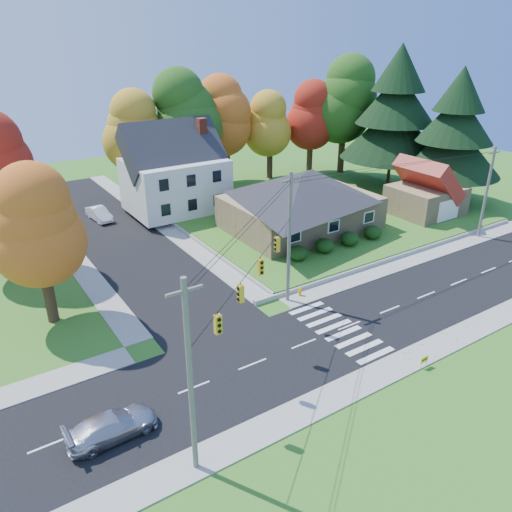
{
  "coord_description": "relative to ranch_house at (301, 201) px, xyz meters",
  "views": [
    {
      "loc": [
        -21.56,
        -21.16,
        18.72
      ],
      "look_at": [
        -2.52,
        8.0,
        2.92
      ],
      "focal_mm": 35.0,
      "sensor_mm": 36.0,
      "label": 1
    }
  ],
  "objects": [
    {
      "name": "road_main",
      "position": [
        -8.0,
        -16.0,
        -3.26
      ],
      "size": [
        90.0,
        8.0,
        0.02
      ],
      "primitive_type": "cube",
      "color": "black",
      "rests_on": "ground"
    },
    {
      "name": "fire_hydrant",
      "position": [
        -8.26,
        -10.74,
        -2.93
      ],
      "size": [
        0.4,
        0.31,
        0.7
      ],
      "color": "#E4A600",
      "rests_on": "ground"
    },
    {
      "name": "conifer_east_b",
      "position": [
        20.0,
        -2.0,
        5.01
      ],
      "size": [
        11.2,
        11.2,
        14.84
      ],
      "color": "#3F2A19",
      "rests_on": "lawn"
    },
    {
      "name": "colonial_house",
      "position": [
        -7.96,
        12.0,
        1.32
      ],
      "size": [
        10.4,
        8.4,
        9.6
      ],
      "color": "silver",
      "rests_on": "lawn"
    },
    {
      "name": "garage",
      "position": [
        14.0,
        -4.01,
        -0.42
      ],
      "size": [
        7.3,
        6.3,
        4.6
      ],
      "color": "tan",
      "rests_on": "lawn"
    },
    {
      "name": "tree_lot_5",
      "position": [
        18.0,
        14.0,
        7.0
      ],
      "size": [
        8.4,
        8.4,
        15.64
      ],
      "color": "#3F2A19",
      "rests_on": "lawn"
    },
    {
      "name": "silver_sedan",
      "position": [
        -25.11,
        -17.18,
        -2.58
      ],
      "size": [
        4.64,
        2.0,
        1.33
      ],
      "primitive_type": "imported",
      "rotation": [
        0.0,
        0.0,
        1.6
      ],
      "color": "#BAB8C4",
      "rests_on": "road_main"
    },
    {
      "name": "sidewalk_north",
      "position": [
        -8.0,
        -11.0,
        -3.23
      ],
      "size": [
        90.0,
        2.0,
        0.08
      ],
      "primitive_type": "cube",
      "color": "#9C9A90",
      "rests_on": "ground"
    },
    {
      "name": "conifer_east_a",
      "position": [
        19.0,
        6.0,
        6.12
      ],
      "size": [
        12.8,
        12.8,
        16.96
      ],
      "color": "#3F2A19",
      "rests_on": "lawn"
    },
    {
      "name": "lawn",
      "position": [
        5.0,
        5.0,
        -3.02
      ],
      "size": [
        30.0,
        30.0,
        0.5
      ],
      "primitive_type": "cube",
      "color": "#3D7923",
      "rests_on": "ground"
    },
    {
      "name": "white_car",
      "position": [
        -15.98,
        14.48,
        -2.55
      ],
      "size": [
        1.92,
        4.34,
        1.38
      ],
      "primitive_type": "imported",
      "rotation": [
        0.0,
        0.0,
        0.11
      ],
      "color": "white",
      "rests_on": "road_cross"
    },
    {
      "name": "ground",
      "position": [
        -8.0,
        -16.0,
        -3.27
      ],
      "size": [
        120.0,
        120.0,
        0.0
      ],
      "primitive_type": "plane",
      "color": "#3D7923"
    },
    {
      "name": "tree_west_0",
      "position": [
        -25.0,
        -4.0,
        3.89
      ],
      "size": [
        6.16,
        6.16,
        11.47
      ],
      "color": "#3F2A19",
      "rests_on": "ground"
    },
    {
      "name": "traffic_infrastructure",
      "position": [
        -8.15,
        -14.65,
        1.88
      ],
      "size": [
        38.1,
        10.66,
        10.0
      ],
      "color": "#666059",
      "rests_on": "ground"
    },
    {
      "name": "hedge_row",
      "position": [
        -0.5,
        -6.2,
        -2.13
      ],
      "size": [
        10.7,
        1.7,
        1.27
      ],
      "color": "#163A10",
      "rests_on": "lawn"
    },
    {
      "name": "road_cross",
      "position": [
        -16.0,
        10.0,
        -3.25
      ],
      "size": [
        8.0,
        44.0,
        0.02
      ],
      "primitive_type": "cube",
      "color": "black",
      "rests_on": "ground"
    },
    {
      "name": "sidewalk_south",
      "position": [
        -8.0,
        -21.0,
        -3.23
      ],
      "size": [
        90.0,
        2.0,
        0.08
      ],
      "primitive_type": "cube",
      "color": "#9C9A90",
      "rests_on": "ground"
    },
    {
      "name": "tree_lot_2",
      "position": [
        2.0,
        18.0,
        5.7
      ],
      "size": [
        7.28,
        7.28,
        13.56
      ],
      "color": "#3F2A19",
      "rests_on": "lawn"
    },
    {
      "name": "tree_lot_0",
      "position": [
        -10.0,
        18.0,
        5.04
      ],
      "size": [
        6.72,
        6.72,
        12.51
      ],
      "color": "#3F2A19",
      "rests_on": "lawn"
    },
    {
      "name": "tree_lot_1",
      "position": [
        -4.0,
        17.0,
        6.35
      ],
      "size": [
        7.84,
        7.84,
        14.6
      ],
      "color": "#3F2A19",
      "rests_on": "lawn"
    },
    {
      "name": "ranch_house",
      "position": [
        0.0,
        0.0,
        0.0
      ],
      "size": [
        14.6,
        10.6,
        5.4
      ],
      "color": "tan",
      "rests_on": "lawn"
    },
    {
      "name": "tree_lot_3",
      "position": [
        8.0,
        17.0,
        4.39
      ],
      "size": [
        6.16,
        6.16,
        11.47
      ],
      "color": "#3F2A19",
      "rests_on": "lawn"
    },
    {
      "name": "tree_lot_4",
      "position": [
        14.0,
        16.0,
        5.04
      ],
      "size": [
        6.72,
        6.72,
        12.51
      ],
      "color": "#3F2A19",
      "rests_on": "lawn"
    },
    {
      "name": "yard_sign",
      "position": [
        -7.44,
        -21.93,
        -2.71
      ],
      "size": [
        0.63,
        0.03,
        0.78
      ],
      "color": "black",
      "rests_on": "ground"
    }
  ]
}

